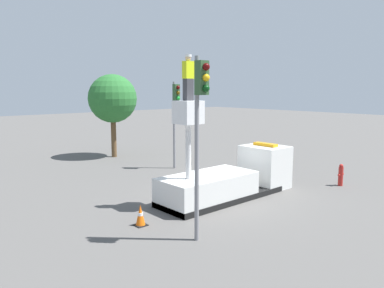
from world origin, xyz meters
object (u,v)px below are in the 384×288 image
Objects in this scene: traffic_light_across at (176,108)px; fire_hydrant at (341,175)px; traffic_cone_rear at (140,216)px; bucket_truck at (230,179)px; traffic_light_pole at (200,113)px; tree_left_bg at (113,99)px; worker at (188,78)px.

traffic_light_across is 9.77m from fire_hydrant.
bucket_truck is at bearing 4.32° from traffic_cone_rear.
traffic_light_pole reaches higher than bucket_truck.
fire_hydrant is 15.52m from tree_left_bg.
tree_left_bg is at bearing 63.90° from traffic_cone_rear.
tree_left_bg is (-0.81, 5.92, 0.40)m from traffic_light_across.
tree_left_bg is (6.12, 12.49, 3.71)m from traffic_cone_rear.
traffic_light_across is 6.87× the size of traffic_cone_rear.
tree_left_bg reaches higher than traffic_light_across.
bucket_truck is 6.29× the size of fire_hydrant.
traffic_light_pole reaches higher than fire_hydrant.
traffic_cone_rear is (-0.62, 2.39, -3.68)m from traffic_light_pole.
traffic_light_across is at bearing 112.67° from fire_hydrant.
fire_hydrant is (5.51, -2.35, -0.26)m from bucket_truck.
worker is 0.34× the size of traffic_light_across.
worker is (-2.43, 0.00, 4.38)m from bucket_truck.
traffic_light_pole is at bearing -75.41° from traffic_cone_rear.
traffic_light_across is (6.30, 8.96, -0.37)m from traffic_light_pole.
bucket_truck is 5.02m from traffic_cone_rear.
bucket_truck is at bearing 0.00° from worker.
fire_hydrant is (9.87, 0.41, -3.50)m from traffic_light_pole.
bucket_truck is 6.10m from traffic_light_pole.
fire_hydrant is at bearing 2.40° from traffic_light_pole.
traffic_light_across is 0.90× the size of tree_left_bg.
tree_left_bg is (5.50, 14.88, 0.03)m from traffic_light_pole.
traffic_cone_rear is (-2.55, -0.38, -4.82)m from worker.
bucket_truck is at bearing 156.90° from fire_hydrant.
traffic_light_across is (4.37, 6.19, -1.52)m from worker.
traffic_cone_rear is 14.40m from tree_left_bg.
traffic_light_across is at bearing 54.87° from traffic_light_pole.
worker reaches higher than traffic_cone_rear.
traffic_light_pole is (-4.36, -2.76, 3.24)m from bucket_truck.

